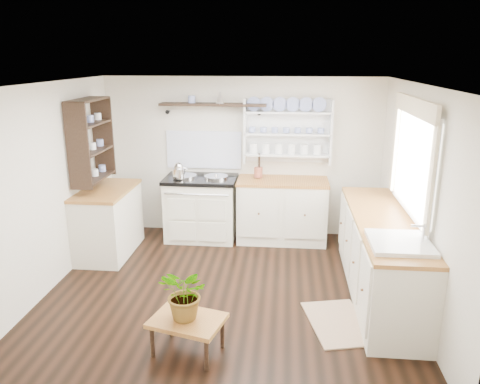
# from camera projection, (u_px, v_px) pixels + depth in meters

# --- Properties ---
(floor) EXTENTS (4.00, 3.80, 0.01)m
(floor) POSITION_uv_depth(u_px,v_px,m) (226.00, 290.00, 5.34)
(floor) COLOR black
(floor) RESTS_ON ground
(wall_back) EXTENTS (4.00, 0.02, 2.30)m
(wall_back) POSITION_uv_depth(u_px,v_px,m) (242.00, 157.00, 6.83)
(wall_back) COLOR beige
(wall_back) RESTS_ON ground
(wall_right) EXTENTS (0.02, 3.80, 2.30)m
(wall_right) POSITION_uv_depth(u_px,v_px,m) (417.00, 199.00, 4.83)
(wall_right) COLOR beige
(wall_right) RESTS_ON ground
(wall_left) EXTENTS (0.02, 3.80, 2.30)m
(wall_left) POSITION_uv_depth(u_px,v_px,m) (48.00, 189.00, 5.21)
(wall_left) COLOR beige
(wall_left) RESTS_ON ground
(ceiling) EXTENTS (4.00, 3.80, 0.01)m
(ceiling) POSITION_uv_depth(u_px,v_px,m) (225.00, 84.00, 4.70)
(ceiling) COLOR white
(ceiling) RESTS_ON wall_back
(window) EXTENTS (0.08, 1.55, 1.22)m
(window) POSITION_uv_depth(u_px,v_px,m) (413.00, 157.00, 4.86)
(window) COLOR white
(window) RESTS_ON wall_right
(aga_cooker) EXTENTS (1.02, 0.71, 0.94)m
(aga_cooker) POSITION_uv_depth(u_px,v_px,m) (201.00, 207.00, 6.76)
(aga_cooker) COLOR white
(aga_cooker) RESTS_ON floor
(back_cabinets) EXTENTS (1.27, 0.63, 0.90)m
(back_cabinets) POSITION_uv_depth(u_px,v_px,m) (282.00, 210.00, 6.68)
(back_cabinets) COLOR silver
(back_cabinets) RESTS_ON floor
(right_cabinets) EXTENTS (0.62, 2.43, 0.90)m
(right_cabinets) POSITION_uv_depth(u_px,v_px,m) (380.00, 255.00, 5.14)
(right_cabinets) COLOR silver
(right_cabinets) RESTS_ON floor
(belfast_sink) EXTENTS (0.55, 0.60, 0.45)m
(belfast_sink) POSITION_uv_depth(u_px,v_px,m) (399.00, 255.00, 4.33)
(belfast_sink) COLOR white
(belfast_sink) RESTS_ON right_cabinets
(left_cabinets) EXTENTS (0.62, 1.13, 0.90)m
(left_cabinets) POSITION_uv_depth(u_px,v_px,m) (108.00, 221.00, 6.23)
(left_cabinets) COLOR silver
(left_cabinets) RESTS_ON floor
(plate_rack) EXTENTS (1.20, 0.22, 0.90)m
(plate_rack) POSITION_uv_depth(u_px,v_px,m) (288.00, 131.00, 6.62)
(plate_rack) COLOR white
(plate_rack) RESTS_ON wall_back
(high_shelf) EXTENTS (1.50, 0.29, 0.16)m
(high_shelf) POSITION_uv_depth(u_px,v_px,m) (213.00, 105.00, 6.54)
(high_shelf) COLOR black
(high_shelf) RESTS_ON wall_back
(left_shelving) EXTENTS (0.28, 0.80, 1.05)m
(left_shelving) POSITION_uv_depth(u_px,v_px,m) (91.00, 140.00, 5.94)
(left_shelving) COLOR black
(left_shelving) RESTS_ON wall_left
(kettle) EXTENTS (0.18, 0.18, 0.22)m
(kettle) POSITION_uv_depth(u_px,v_px,m) (179.00, 170.00, 6.51)
(kettle) COLOR silver
(kettle) RESTS_ON aga_cooker
(utensil_crock) EXTENTS (0.12, 0.12, 0.14)m
(utensil_crock) POSITION_uv_depth(u_px,v_px,m) (258.00, 172.00, 6.65)
(utensil_crock) COLOR #974C37
(utensil_crock) RESTS_ON back_cabinets
(center_table) EXTENTS (0.72, 0.59, 0.34)m
(center_table) POSITION_uv_depth(u_px,v_px,m) (187.00, 323.00, 4.14)
(center_table) COLOR brown
(center_table) RESTS_ON floor
(potted_plant) EXTENTS (0.58, 0.56, 0.49)m
(potted_plant) POSITION_uv_depth(u_px,v_px,m) (186.00, 294.00, 4.06)
(potted_plant) COLOR #3F7233
(potted_plant) RESTS_ON center_table
(floor_rug) EXTENTS (0.73, 0.95, 0.02)m
(floor_rug) POSITION_uv_depth(u_px,v_px,m) (338.00, 323.00, 4.67)
(floor_rug) COLOR #8A6350
(floor_rug) RESTS_ON floor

